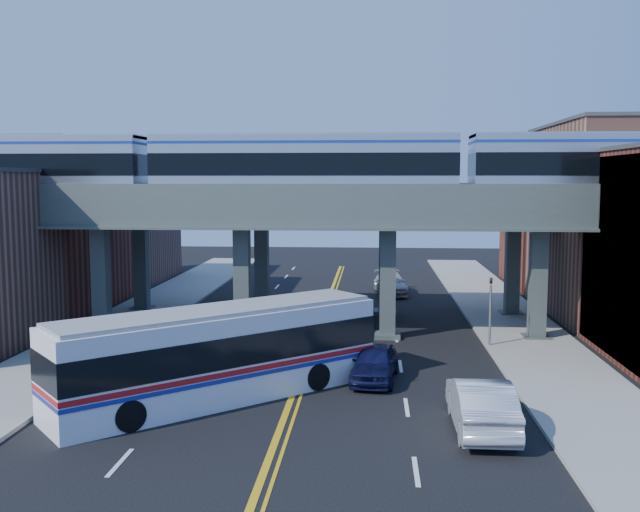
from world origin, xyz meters
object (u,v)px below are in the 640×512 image
object	(u,v)px
stop_sign	(312,323)
car_lane_b	(348,318)
traffic_signal	(490,304)
car_parked_curb	(481,404)
transit_train	(304,165)
car_lane_d	(390,284)
car_lane_c	(350,309)
transit_bus	(220,355)
car_lane_a	(375,363)

from	to	relation	value
stop_sign	car_lane_b	xyz separation A→B (m)	(1.52, 6.49, -1.01)
traffic_signal	car_parked_curb	bearing A→B (deg)	-100.45
transit_train	car_parked_curb	bearing A→B (deg)	-62.22
transit_train	car_lane_b	bearing A→B (deg)	32.25
car_lane_d	transit_train	bearing A→B (deg)	-113.54
transit_train	car_lane_c	size ratio (longest dim) A/B	9.26
transit_train	traffic_signal	bearing A→B (deg)	-11.60
traffic_signal	car_lane_d	bearing A→B (deg)	105.31
transit_bus	car_parked_curb	size ratio (longest dim) A/B	2.20
traffic_signal	car_parked_curb	xyz separation A→B (m)	(-2.25, -12.22, -1.40)
car_lane_d	car_lane_c	bearing A→B (deg)	-108.97
transit_bus	car_lane_a	world-z (taller)	transit_bus
car_lane_c	car_parked_curb	size ratio (longest dim) A/B	0.99
car_lane_d	car_parked_curb	xyz separation A→B (m)	(2.42, -29.28, 0.11)
car_lane_b	car_parked_curb	bearing A→B (deg)	-74.37
car_lane_b	stop_sign	bearing A→B (deg)	-105.61
transit_bus	car_lane_d	world-z (taller)	transit_bus
car_lane_b	traffic_signal	bearing A→B (deg)	-27.77
car_lane_c	car_parked_curb	world-z (taller)	car_parked_curb
transit_train	car_lane_c	world-z (taller)	transit_train
traffic_signal	transit_train	bearing A→B (deg)	168.40
car_lane_d	car_parked_curb	size ratio (longest dim) A/B	1.00
transit_bus	car_parked_curb	distance (m)	10.16
car_lane_b	transit_train	bearing A→B (deg)	-150.17
car_lane_b	car_parked_curb	size ratio (longest dim) A/B	0.83
transit_bus	traffic_signal	bearing A→B (deg)	-3.20
traffic_signal	car_lane_a	size ratio (longest dim) A/B	0.91
transit_train	car_lane_a	distance (m)	12.64
car_lane_a	car_parked_curb	xyz separation A→B (m)	(3.65, -5.81, 0.13)
car_parked_curb	car_lane_a	bearing A→B (deg)	-57.94
transit_train	traffic_signal	size ratio (longest dim) A/B	12.27
traffic_signal	car_lane_c	size ratio (longest dim) A/B	0.76
transit_bus	car_lane_b	bearing A→B (deg)	28.92
car_lane_b	car_parked_curb	distance (m)	16.53
car_lane_c	car_lane_d	distance (m)	11.10
car_lane_a	car_lane_d	size ratio (longest dim) A/B	0.82
traffic_signal	car_lane_c	distance (m)	9.81
transit_train	car_parked_curb	distance (m)	18.18
car_lane_a	car_lane_c	world-z (taller)	car_lane_a
transit_train	car_lane_b	world-z (taller)	transit_train
transit_train	car_lane_c	distance (m)	9.93
transit_train	car_lane_a	bearing A→B (deg)	-65.45
car_lane_a	car_lane_b	xyz separation A→B (m)	(-1.47, 9.90, -0.02)
stop_sign	transit_bus	world-z (taller)	transit_bus
transit_train	car_lane_a	xyz separation A→B (m)	(3.84, -8.41, -8.62)
transit_bus	stop_sign	bearing A→B (deg)	22.95
transit_bus	car_lane_c	distance (m)	16.46
stop_sign	car_lane_d	size ratio (longest dim) A/B	0.48
traffic_signal	car_lane_d	xyz separation A→B (m)	(-4.67, 17.06, -1.51)
stop_sign	car_parked_curb	bearing A→B (deg)	-54.22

